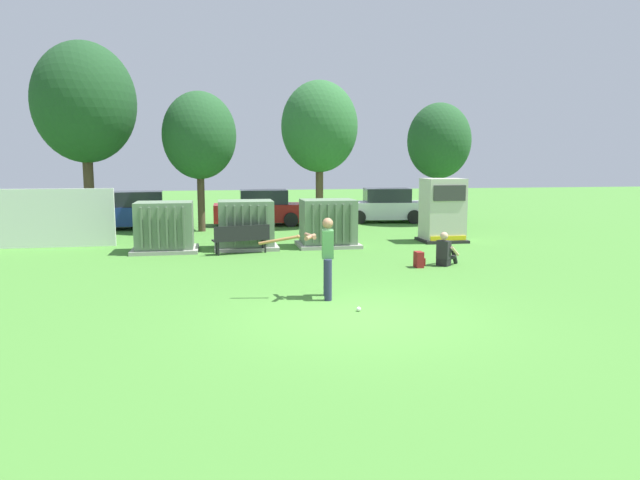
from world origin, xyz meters
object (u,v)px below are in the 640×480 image
seated_spectator (445,252)px  parked_car_right_of_center (384,206)px  transformer_west (165,227)px  backpack (419,260)px  park_bench (241,237)px  parked_car_left_of_center (261,209)px  parked_car_leftmost (135,211)px  transformer_mid_east (328,224)px  generator_enclosure (442,211)px  batter (325,253)px  transformer_mid_west (246,225)px  sports_ball (359,309)px

seated_spectator → parked_car_right_of_center: bearing=82.0°
transformer_west → backpack: size_ratio=4.77×
park_bench → parked_car_left_of_center: parked_car_left_of_center is taller
parked_car_leftmost → transformer_mid_east: bearing=-42.7°
generator_enclosure → parked_car_left_of_center: generator_enclosure is taller
batter → parked_car_left_of_center: batter is taller
seated_spectator → parked_car_left_of_center: bearing=111.0°
parked_car_left_of_center → backpack: bearing=-73.1°
park_bench → parked_car_right_of_center: 11.14m
transformer_mid_west → park_bench: size_ratio=1.14×
sports_ball → parked_car_left_of_center: parked_car_left_of_center is taller
parked_car_left_of_center → sports_ball: bearing=-87.6°
parked_car_left_of_center → parked_car_leftmost: bearing=-176.0°
transformer_mid_east → park_bench: bearing=-159.6°
generator_enclosure → backpack: generator_enclosure is taller
batter → seated_spectator: (4.09, 3.27, -0.60)m
generator_enclosure → transformer_west: bearing=-176.3°
transformer_mid_east → batter: size_ratio=1.21×
transformer_west → sports_ball: (4.37, -8.52, -0.74)m
parked_car_leftmost → parked_car_left_of_center: same height
parked_car_right_of_center → backpack: bearing=-101.8°
transformer_mid_east → generator_enclosure: generator_enclosure is taller
transformer_mid_west → backpack: size_ratio=4.77×
transformer_mid_west → parked_car_left_of_center: size_ratio=0.50×
transformer_mid_east → parked_car_left_of_center: (-1.73, 7.04, -0.04)m
transformer_mid_west → generator_enclosure: bearing=3.7°
transformer_west → batter: 8.27m
batter → parked_car_left_of_center: 14.50m
transformer_mid_east → transformer_west: bearing=-178.1°
transformer_west → batter: size_ratio=1.21×
seated_spectator → transformer_mid_east: bearing=121.6°
generator_enclosure → sports_ball: 10.68m
transformer_mid_east → parked_car_right_of_center: same height
transformer_mid_east → backpack: bearing=-68.3°
batter → parked_car_left_of_center: (-0.22, 14.50, -0.22)m
transformer_west → parked_car_left_of_center: 8.11m
transformer_west → generator_enclosure: bearing=3.7°
transformer_mid_west → transformer_west: bearing=-176.3°
sports_ball → transformer_mid_west: bearing=101.3°
backpack → parked_car_left_of_center: size_ratio=0.10×
seated_spectator → generator_enclosure: bearing=69.2°
transformer_mid_east → parked_car_leftmost: same height
park_bench → backpack: park_bench is taller
seated_spectator → parked_car_leftmost: (-9.80, 10.85, 0.38)m
seated_spectator → parked_car_leftmost: 14.63m
seated_spectator → parked_car_left_of_center: parked_car_left_of_center is taller
generator_enclosure → sports_ball: generator_enclosure is taller
transformer_mid_east → park_bench: (-3.01, -1.12, -0.25)m
transformer_mid_east → parked_car_leftmost: 9.83m
parked_car_right_of_center → park_bench: bearing=-130.3°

